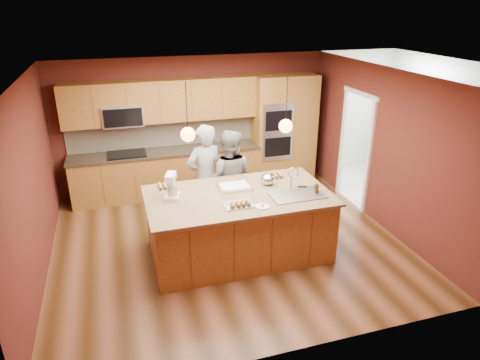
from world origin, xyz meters
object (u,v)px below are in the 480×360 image
object	(u,v)px
island	(240,224)
stand_mixer	(171,188)
person_left	(205,177)
person_right	(229,178)
mixing_bowl	(268,179)

from	to	relation	value
island	stand_mixer	distance (m)	1.19
person_left	person_right	distance (m)	0.43
island	person_right	bearing A→B (deg)	83.08
island	mixing_bowl	world-z (taller)	island
island	stand_mixer	world-z (taller)	island
island	person_left	world-z (taller)	person_left
island	person_right	size ratio (longest dim) A/B	1.61
mixing_bowl	person_left	bearing A→B (deg)	136.59
mixing_bowl	stand_mixer	bearing A→B (deg)	-177.83
island	mixing_bowl	bearing A→B (deg)	23.49
island	mixing_bowl	size ratio (longest dim) A/B	12.43
person_right	mixing_bowl	bearing A→B (deg)	140.68
stand_mixer	mixing_bowl	size ratio (longest dim) A/B	1.72
person_left	stand_mixer	world-z (taller)	person_left
stand_mixer	person_right	bearing A→B (deg)	55.24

